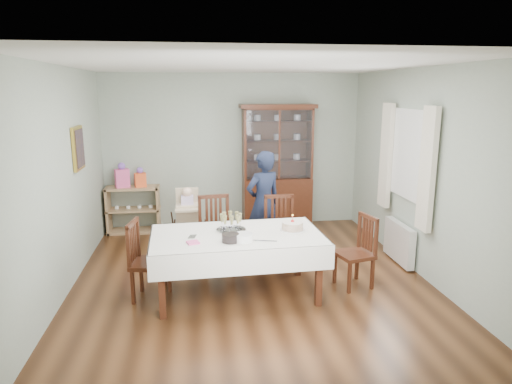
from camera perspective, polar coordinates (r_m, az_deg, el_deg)
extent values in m
plane|color=#593319|center=(6.06, -0.66, -10.77)|extent=(5.00, 5.00, 0.00)
plane|color=#9EAA99|center=(8.12, -2.87, 5.13)|extent=(4.50, 0.00, 4.50)
plane|color=#9EAA99|center=(5.84, -23.18, 1.16)|extent=(0.00, 5.00, 5.00)
plane|color=#9EAA99|center=(6.34, 19.94, 2.26)|extent=(0.00, 5.00, 5.00)
plane|color=white|center=(5.57, -0.73, 15.63)|extent=(5.00, 5.00, 0.00)
cube|color=#411C10|center=(5.38, -2.41, -5.68)|extent=(1.94, 1.12, 0.06)
cube|color=silver|center=(5.37, -2.41, -5.33)|extent=(2.04, 1.23, 0.01)
cube|color=#411C10|center=(8.15, 2.60, -1.28)|extent=(1.20, 0.45, 0.90)
cube|color=white|center=(7.78, 2.93, 5.91)|extent=(1.12, 0.01, 1.16)
cube|color=#411C10|center=(7.92, 2.73, 10.67)|extent=(1.30, 0.48, 0.07)
cube|color=tan|center=(8.23, -14.90, -4.68)|extent=(0.90, 0.38, 0.04)
cube|color=tan|center=(8.13, -15.05, -2.12)|extent=(0.90, 0.38, 0.03)
cube|color=tan|center=(8.04, -15.20, 0.50)|extent=(0.90, 0.38, 0.04)
cube|color=tan|center=(8.19, -17.96, -2.19)|extent=(0.04, 0.38, 0.80)
cube|color=tan|center=(8.08, -12.10, -2.04)|extent=(0.04, 0.38, 0.80)
cube|color=gold|center=(6.55, -21.35, 5.12)|extent=(0.04, 0.48, 0.58)
cube|color=white|center=(6.56, 18.64, 4.45)|extent=(0.04, 1.02, 1.22)
cube|color=silver|center=(6.01, 20.64, 2.64)|extent=(0.07, 0.30, 1.55)
cube|color=silver|center=(7.11, 15.95, 4.39)|extent=(0.07, 0.30, 1.55)
cube|color=white|center=(6.81, 17.44, -5.99)|extent=(0.10, 0.80, 0.55)
cube|color=#411C10|center=(6.23, -4.92, -5.63)|extent=(0.51, 0.51, 0.05)
cube|color=#411C10|center=(6.35, -5.31, -2.71)|extent=(0.43, 0.10, 0.53)
cube|color=#411C10|center=(6.32, 3.20, -5.46)|extent=(0.44, 0.44, 0.05)
cube|color=#411C10|center=(6.43, 2.88, -2.62)|extent=(0.42, 0.04, 0.52)
cube|color=#411C10|center=(5.52, -13.02, -8.70)|extent=(0.49, 0.49, 0.05)
cube|color=#411C10|center=(5.49, -15.09, -6.08)|extent=(0.11, 0.40, 0.50)
cube|color=#411C10|center=(5.83, 12.16, -7.67)|extent=(0.49, 0.49, 0.05)
cube|color=#411C10|center=(5.85, 13.78, -5.11)|extent=(0.13, 0.38, 0.48)
imported|color=black|center=(6.71, 0.93, -1.42)|extent=(0.67, 0.57, 1.56)
cube|color=tan|center=(6.80, -8.54, -2.48)|extent=(0.34, 0.30, 0.24)
cube|color=tan|center=(6.75, -8.59, -0.86)|extent=(0.34, 0.07, 0.28)
cube|color=tan|center=(6.78, -8.56, -1.84)|extent=(0.36, 0.16, 0.03)
cube|color=silver|center=(6.76, -8.58, -1.19)|extent=(0.18, 0.14, 0.18)
sphere|color=beige|center=(6.73, -8.62, -0.04)|extent=(0.15, 0.15, 0.15)
cylinder|color=silver|center=(5.49, -3.13, -4.80)|extent=(0.35, 0.35, 0.01)
torus|color=silver|center=(5.49, -3.13, -4.70)|extent=(0.36, 0.36, 0.01)
cylinder|color=white|center=(5.50, 4.57, -4.76)|extent=(0.29, 0.29, 0.02)
cylinder|color=brown|center=(5.48, 4.58, -4.23)|extent=(0.25, 0.25, 0.09)
cylinder|color=silver|center=(5.47, 4.59, -3.75)|extent=(0.25, 0.25, 0.01)
cylinder|color=#F24C4C|center=(5.46, 4.59, -3.31)|extent=(0.01, 0.01, 0.07)
sphere|color=yellow|center=(5.45, 4.60, -2.90)|extent=(0.02, 0.02, 0.02)
cylinder|color=black|center=(5.09, -3.21, -5.74)|extent=(0.22, 0.22, 0.09)
cylinder|color=white|center=(5.10, -1.58, -5.70)|extent=(0.24, 0.24, 0.09)
cube|color=#F3599B|center=(5.09, -7.88, -6.27)|extent=(0.16, 0.16, 0.02)
cube|color=silver|center=(5.11, 1.14, -6.12)|extent=(0.26, 0.09, 0.01)
cube|color=#F3599B|center=(8.01, -16.37, 1.66)|extent=(0.26, 0.21, 0.31)
sphere|color=#E533B2|center=(7.98, -16.46, 3.12)|extent=(0.12, 0.12, 0.12)
cube|color=#FF5C28|center=(7.98, -14.25, 1.47)|extent=(0.21, 0.17, 0.24)
sphere|color=#E533B2|center=(7.95, -14.31, 2.64)|extent=(0.11, 0.11, 0.11)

